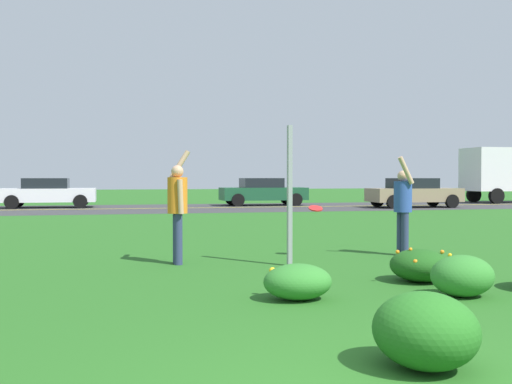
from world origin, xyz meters
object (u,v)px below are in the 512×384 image
at_px(person_thrower_orange_shirt, 178,204).
at_px(car_dark_green_center_right, 263,191).
at_px(sign_post_near_path, 290,196).
at_px(person_catcher_blue_shirt, 403,204).
at_px(car_white_center_left, 48,193).
at_px(car_tan_rightmost, 414,193).
at_px(frisbee_red, 316,208).

relative_size(person_thrower_orange_shirt, car_dark_green_center_right, 0.44).
bearing_deg(sign_post_near_path, person_thrower_orange_shirt, 161.02).
distance_m(person_thrower_orange_shirt, person_catcher_blue_shirt, 4.28).
height_order(sign_post_near_path, car_white_center_left, sign_post_near_path).
bearing_deg(person_thrower_orange_shirt, car_tan_rightmost, 51.52).
bearing_deg(frisbee_red, car_tan_rightmost, 56.81).
distance_m(car_dark_green_center_right, car_tan_rightmost, 7.76).
distance_m(person_catcher_blue_shirt, car_dark_green_center_right, 20.60).
bearing_deg(car_tan_rightmost, sign_post_near_path, -123.53).
xyz_separation_m(sign_post_near_path, car_white_center_left, (-6.05, 21.27, -0.44)).
xyz_separation_m(frisbee_red, car_dark_green_center_right, (4.00, 20.26, -0.16)).
height_order(sign_post_near_path, car_tan_rightmost, sign_post_near_path).
xyz_separation_m(car_white_center_left, car_dark_green_center_right, (10.85, 0.00, 0.00)).
xyz_separation_m(person_catcher_blue_shirt, car_white_center_left, (-8.52, 20.47, -0.23)).
distance_m(sign_post_near_path, frisbee_red, 1.31).
relative_size(car_white_center_left, car_tan_rightmost, 1.00).
bearing_deg(sign_post_near_path, frisbee_red, 51.37).
xyz_separation_m(person_thrower_orange_shirt, frisbee_red, (2.61, 0.38, -0.12)).
bearing_deg(sign_post_near_path, person_catcher_blue_shirt, 17.89).
height_order(person_catcher_blue_shirt, car_dark_green_center_right, person_catcher_blue_shirt).
relative_size(sign_post_near_path, car_tan_rightmost, 0.52).
distance_m(sign_post_near_path, car_dark_green_center_right, 21.81).
bearing_deg(sign_post_near_path, car_dark_green_center_right, 77.27).
distance_m(sign_post_near_path, car_tan_rightmost, 20.88).
xyz_separation_m(sign_post_near_path, frisbee_red, (0.80, 1.00, -0.27)).
xyz_separation_m(car_dark_green_center_right, car_tan_rightmost, (6.73, -3.86, 0.00)).
relative_size(sign_post_near_path, frisbee_red, 8.80).
height_order(person_thrower_orange_shirt, car_dark_green_center_right, person_thrower_orange_shirt).
distance_m(person_thrower_orange_shirt, car_tan_rightmost, 21.44).
height_order(person_thrower_orange_shirt, frisbee_red, person_thrower_orange_shirt).
bearing_deg(car_white_center_left, person_thrower_orange_shirt, -78.38).
distance_m(sign_post_near_path, person_thrower_orange_shirt, 1.92).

